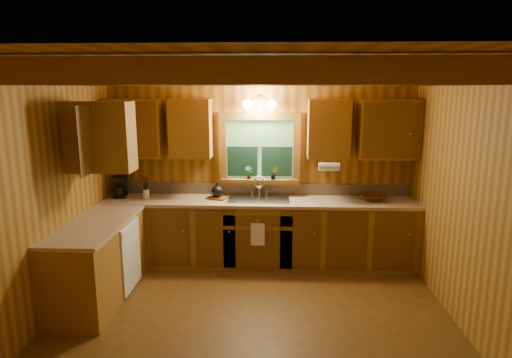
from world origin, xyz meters
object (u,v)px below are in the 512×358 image
object	(u,v)px
cutting_board	(217,198)
wicker_basket	(373,197)
sink	(259,203)
coffee_maker	(120,186)

from	to	relation	value
cutting_board	wicker_basket	world-z (taller)	wicker_basket
sink	cutting_board	world-z (taller)	sink
sink	coffee_maker	xyz separation A→B (m)	(-1.91, 0.06, 0.19)
cutting_board	wicker_basket	xyz separation A→B (m)	(2.09, 0.01, 0.03)
coffee_maker	cutting_board	xyz separation A→B (m)	(1.35, -0.05, -0.13)
wicker_basket	coffee_maker	bearing A→B (deg)	179.47
cutting_board	coffee_maker	bearing A→B (deg)	-163.04
coffee_maker	cutting_board	size ratio (longest dim) A/B	1.12
sink	wicker_basket	bearing A→B (deg)	1.15
coffee_maker	wicker_basket	distance (m)	3.44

